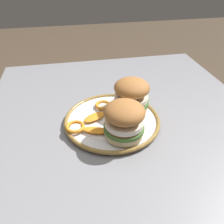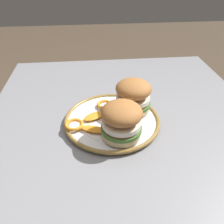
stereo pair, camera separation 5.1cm
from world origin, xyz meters
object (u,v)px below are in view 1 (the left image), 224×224
Objects in this scene: dining_table at (130,161)px; dinner_plate at (112,120)px; sandwich_half_left at (131,94)px; sandwich_half_right at (124,119)px.

dinner_plate is (0.07, 0.04, 0.12)m from dining_table.
sandwich_half_left and sandwich_half_right have the same top height.
dining_table is 0.18m from sandwich_half_right.
dinner_plate reaches higher than dining_table.
sandwich_half_right is at bearing 112.22° from dining_table.
dining_table is 0.21m from sandwich_half_left.
sandwich_half_right reaches higher than dinner_plate.
sandwich_half_left is at bearing -13.47° from dining_table.
sandwich_half_left is (0.04, -0.07, 0.06)m from dinner_plate.
dinner_plate is 1.98× the size of sandwich_half_right.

